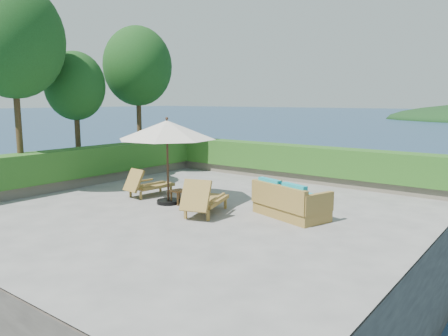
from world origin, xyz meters
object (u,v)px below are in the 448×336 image
Objects in this scene: patio_umbrella at (167,131)px; side_table at (179,192)px; wicker_loveseat at (289,203)px; lounge_left at (147,184)px; lounge_right at (204,199)px.

patio_umbrella reaches higher than side_table.
patio_umbrella is 4.12m from wicker_loveseat.
lounge_left is at bearing -156.55° from wicker_loveseat.
side_table is (-1.40, 0.50, -0.09)m from lounge_right.
wicker_loveseat reaches higher than lounge_left.
lounge_right is 2.26m from wicker_loveseat.
lounge_left is 1.56m from side_table.
side_table is 0.21× the size of wicker_loveseat.
patio_umbrella is 2.09× the size of lounge_left.
patio_umbrella reaches higher than wicker_loveseat.
side_table is (1.55, -0.18, -0.04)m from lounge_left.
patio_umbrella is 1.79× the size of lounge_right.
lounge_left is at bearing 165.96° from patio_umbrella.
lounge_left is 3.03m from lounge_right.
patio_umbrella reaches higher than lounge_right.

